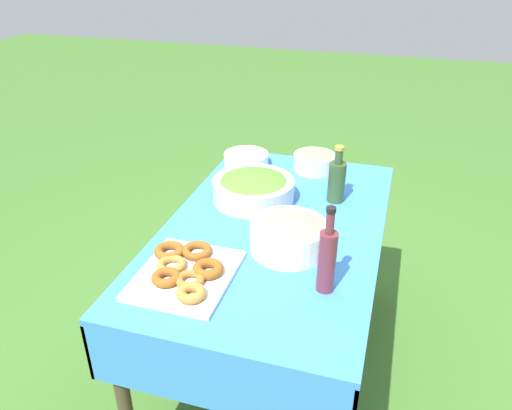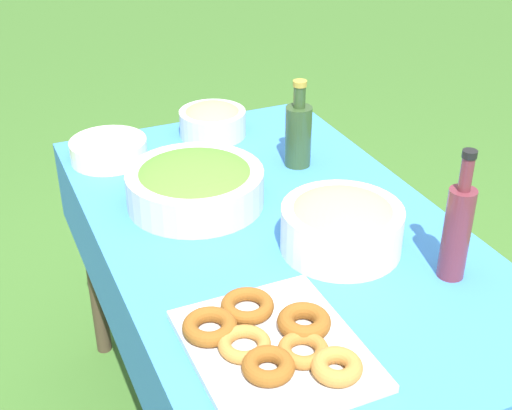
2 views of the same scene
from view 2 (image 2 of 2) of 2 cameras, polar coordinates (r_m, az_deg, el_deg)
picnic_table at (r=1.77m, az=1.59°, el=-4.55°), size 1.38×0.82×0.77m
salad_bowl at (r=1.79m, az=-4.90°, el=1.73°), size 0.35×0.35×0.11m
pasta_bowl at (r=1.61m, az=6.88°, el=-1.51°), size 0.27×0.27×0.13m
donut_platter at (r=1.34m, az=1.36°, el=-10.96°), size 0.36×0.32×0.05m
plate_stack at (r=2.06m, az=-11.70°, el=4.33°), size 0.22×0.22×0.06m
olive_oil_bottle at (r=1.97m, az=3.41°, el=5.79°), size 0.07×0.07×0.25m
wine_bottle at (r=1.54m, az=15.80°, el=-1.86°), size 0.06×0.06×0.30m
bread_bowl at (r=2.17m, az=-3.50°, el=6.81°), size 0.20×0.20×0.10m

